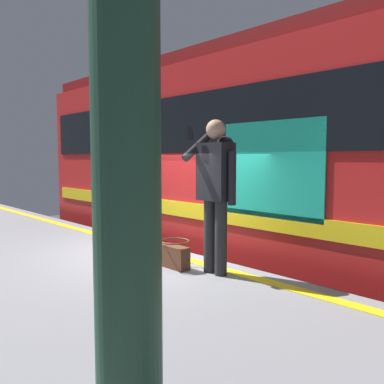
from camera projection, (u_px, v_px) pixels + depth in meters
The scene contains 8 objects.
ground_plane at pixel (180, 324), 5.97m from camera, with size 24.05×24.05×0.00m, color #3D3D3F.
safety_line at pixel (164, 253), 5.67m from camera, with size 15.71×0.16×0.01m, color yellow.
track_rail_near at pixel (235, 299), 6.79m from camera, with size 20.84×0.08×0.16m, color slate.
track_rail_far at pixel (284, 281), 7.76m from camera, with size 20.84×0.08×0.16m, color slate.
train_carriage at pixel (246, 152), 7.33m from camera, with size 9.28×2.96×4.03m.
passenger at pixel (216, 184), 4.60m from camera, with size 0.57×0.55×1.77m.
handbag at pixel (175, 255), 4.90m from camera, with size 0.40×0.36×0.34m.
station_column at pixel (125, 40), 1.91m from camera, with size 0.34×0.34×3.79m, color #1E3F2D.
Camera 1 is at (-4.36, 3.79, 2.46)m, focal length 37.83 mm.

